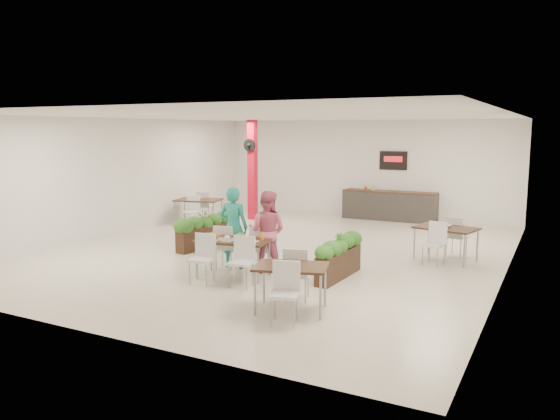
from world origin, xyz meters
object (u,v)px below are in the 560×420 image
object	(u,v)px
red_column	(252,169)
diner_woman	(267,232)
diner_man	(234,227)
side_table_c	(291,273)
side_table_b	(446,232)
main_table	(233,245)
side_table_a	(198,203)
planter_right	(339,254)
planter_left	(205,228)
service_counter	(389,205)

from	to	relation	value
red_column	diner_woman	bearing A→B (deg)	-57.13
diner_man	side_table_c	xyz separation A→B (m)	(2.32, -1.98, -0.24)
red_column	side_table_b	xyz separation A→B (m)	(6.68, -2.93, -1.01)
red_column	main_table	size ratio (longest dim) A/B	1.77
main_table	side_table_b	bearing A→B (deg)	44.09
diner_man	side_table_a	world-z (taller)	diner_man
side_table_b	planter_right	bearing A→B (deg)	-109.19
planter_left	red_column	bearing A→B (deg)	105.24
service_counter	side_table_c	bearing A→B (deg)	-83.01
planter_right	main_table	bearing A→B (deg)	-155.11
diner_man	side_table_c	size ratio (longest dim) A/B	1.03
side_table_a	diner_man	bearing A→B (deg)	-61.62
planter_left	side_table_b	xyz separation A→B (m)	(5.50, 1.41, 0.14)
side_table_b	diner_woman	bearing A→B (deg)	-125.35
main_table	planter_right	xyz separation A→B (m)	(1.89, 0.88, -0.16)
main_table	diner_man	bearing A→B (deg)	120.80
diner_woman	planter_right	xyz separation A→B (m)	(1.48, 0.22, -0.35)
diner_man	planter_right	xyz separation A→B (m)	(2.28, 0.22, -0.38)
main_table	diner_man	world-z (taller)	diner_man
side_table_a	service_counter	bearing A→B (deg)	18.10
main_table	side_table_a	world-z (taller)	same
diner_man	planter_right	size ratio (longest dim) A/B	0.99
diner_woman	planter_right	world-z (taller)	diner_woman
diner_man	planter_left	distance (m)	2.12
red_column	planter_right	xyz separation A→B (m)	(5.11, -5.40, -1.16)
red_column	side_table_b	distance (m)	7.37
planter_left	side_table_c	xyz separation A→B (m)	(3.98, -3.26, 0.12)
service_counter	side_table_b	size ratio (longest dim) A/B	1.79
diner_woman	side_table_c	distance (m)	2.50
diner_woman	main_table	bearing A→B (deg)	48.16
main_table	side_table_c	distance (m)	2.34
red_column	diner_woman	size ratio (longest dim) A/B	1.92
red_column	service_counter	distance (m)	4.56
side_table_a	planter_left	bearing A→B (deg)	-66.65
planter_right	side_table_a	bearing A→B (deg)	147.50
red_column	planter_right	distance (m)	7.53
service_counter	diner_woman	xyz separation A→B (m)	(-0.36, -7.49, 0.34)
diner_woman	side_table_b	size ratio (longest dim) A/B	1.00
red_column	diner_man	size ratio (longest dim) A/B	1.86
side_table_c	planter_left	bearing A→B (deg)	124.13
red_column	planter_right	size ratio (longest dim) A/B	1.85
red_column	side_table_c	world-z (taller)	red_column
diner_man	side_table_a	size ratio (longest dim) A/B	1.03
service_counter	planter_left	distance (m)	6.82
service_counter	planter_left	bearing A→B (deg)	-114.40
service_counter	side_table_b	distance (m)	5.50
main_table	side_table_a	size ratio (longest dim) A/B	1.08
side_table_a	side_table_b	xyz separation A→B (m)	(7.78, -1.49, -0.01)
diner_woman	planter_right	size ratio (longest dim) A/B	0.97
main_table	side_table_b	size ratio (longest dim) A/B	1.08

